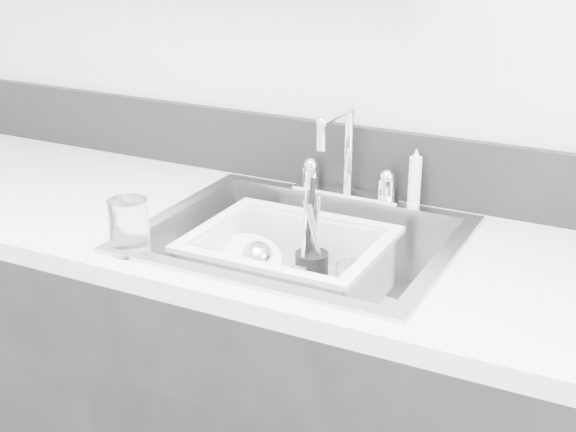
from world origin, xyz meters
The scene contains 12 objects.
counter_run centered at (0.00, 1.19, 0.46)m, with size 3.20×0.62×0.92m.
backsplash centered at (0.00, 1.49, 1.00)m, with size 3.20×0.02×0.16m, color black.
sink centered at (0.00, 1.19, 0.83)m, with size 0.64×0.52×0.20m, color silver, non-canonical shape.
faucet centered at (0.00, 1.44, 0.98)m, with size 0.26×0.18×0.23m.
side_sprayer centered at (0.16, 1.44, 0.99)m, with size 0.03×0.03×0.14m, color white.
wash_tub centered at (-0.03, 1.20, 0.83)m, with size 0.40×0.32×0.15m, color white, non-canonical shape.
plate_stack centered at (-0.14, 1.19, 0.79)m, with size 0.23×0.23×0.09m.
utensil_cup centered at (0.00, 1.25, 0.82)m, with size 0.07×0.07×0.24m.
ladle centered at (-0.06, 1.20, 0.81)m, with size 0.28×0.10×0.08m, color silver, non-canonical shape.
tumbler_in_tub centered at (0.10, 1.23, 0.81)m, with size 0.06×0.06×0.09m, color white.
tumbler_counter centered at (-0.26, 0.96, 0.97)m, with size 0.08×0.08×0.11m, color white.
bowl_small centered at (0.07, 1.10, 0.78)m, with size 0.10×0.10×0.03m, color white.
Camera 1 is at (0.67, -0.18, 1.57)m, focal length 50.00 mm.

